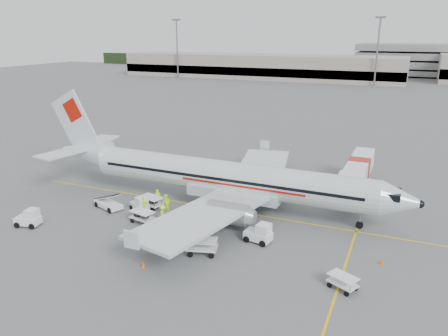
% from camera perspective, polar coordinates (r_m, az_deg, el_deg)
% --- Properties ---
extents(ground, '(360.00, 360.00, 0.00)m').
position_cam_1_polar(ground, '(45.31, -1.00, -5.29)').
color(ground, '#56595B').
extents(stripe_lead, '(44.00, 0.20, 0.01)m').
position_cam_1_polar(stripe_lead, '(45.31, -1.00, -5.28)').
color(stripe_lead, yellow).
rests_on(stripe_lead, ground).
extents(stripe_cross, '(0.20, 20.00, 0.01)m').
position_cam_1_polar(stripe_cross, '(34.93, 15.19, -13.25)').
color(stripe_cross, yellow).
rests_on(stripe_cross, ground).
extents(terminal_west, '(110.00, 22.00, 9.00)m').
position_cam_1_polar(terminal_west, '(178.05, 4.58, 13.12)').
color(terminal_west, gray).
rests_on(terminal_west, ground).
extents(parking_garage, '(62.00, 24.00, 14.00)m').
position_cam_1_polar(parking_garage, '(198.52, 26.16, 12.61)').
color(parking_garage, slate).
rests_on(parking_garage, ground).
extents(treeline, '(300.00, 3.00, 6.00)m').
position_cam_1_polar(treeline, '(214.28, 19.09, 12.55)').
color(treeline, black).
rests_on(treeline, ground).
extents(mast_west, '(3.20, 1.20, 22.00)m').
position_cam_1_polar(mast_west, '(178.94, -6.13, 15.18)').
color(mast_west, slate).
rests_on(mast_west, ground).
extents(mast_center, '(3.20, 1.20, 22.00)m').
position_cam_1_polar(mast_center, '(156.71, 19.38, 14.04)').
color(mast_center, slate).
rests_on(mast_center, ground).
extents(aircraft, '(39.87, 31.38, 10.92)m').
position_cam_1_polar(aircraft, '(44.05, 0.42, 1.57)').
color(aircraft, silver).
rests_on(aircraft, ground).
extents(jet_bridge, '(3.02, 15.20, 3.98)m').
position_cam_1_polar(jet_bridge, '(51.11, 17.10, -1.03)').
color(jet_bridge, white).
rests_on(jet_bridge, ground).
extents(belt_loader, '(4.75, 3.05, 2.41)m').
position_cam_1_polar(belt_loader, '(46.44, -14.94, -3.73)').
color(belt_loader, white).
rests_on(belt_loader, ground).
extents(tug_fore, '(2.48, 1.67, 1.78)m').
position_cam_1_polar(tug_fore, '(38.19, 4.48, -8.38)').
color(tug_fore, white).
rests_on(tug_fore, ground).
extents(tug_mid, '(2.40, 2.04, 1.61)m').
position_cam_1_polar(tug_mid, '(45.25, -10.97, -4.55)').
color(tug_mid, white).
rests_on(tug_mid, ground).
extents(tug_aft, '(2.43, 1.73, 1.70)m').
position_cam_1_polar(tug_aft, '(44.99, -24.29, -5.91)').
color(tug_aft, white).
rests_on(tug_aft, ground).
extents(cart_loaded_a, '(2.57, 1.86, 1.21)m').
position_cam_1_polar(cart_loaded_a, '(42.46, -10.60, -6.31)').
color(cart_loaded_a, white).
rests_on(cart_loaded_a, ground).
extents(cart_loaded_b, '(2.72, 1.99, 1.27)m').
position_cam_1_polar(cart_loaded_b, '(45.70, -9.45, -4.47)').
color(cart_loaded_b, white).
rests_on(cart_loaded_b, ground).
extents(cart_empty_a, '(2.80, 2.11, 1.30)m').
position_cam_1_polar(cart_empty_a, '(36.27, -2.90, -10.24)').
color(cart_empty_a, white).
rests_on(cart_empty_a, ground).
extents(cart_empty_b, '(2.37, 1.99, 1.07)m').
position_cam_1_polar(cart_empty_b, '(32.91, 15.24, -14.23)').
color(cart_empty_b, white).
rests_on(cart_empty_b, ground).
extents(cone_nose, '(0.33, 0.33, 0.54)m').
position_cam_1_polar(cone_nose, '(37.07, 19.95, -11.37)').
color(cone_nose, orange).
rests_on(cone_nose, ground).
extents(cone_port, '(0.34, 0.34, 0.55)m').
position_cam_1_polar(cone_port, '(54.97, 1.39, -0.85)').
color(cone_port, orange).
rests_on(cone_port, ground).
extents(cone_stbd, '(0.34, 0.34, 0.55)m').
position_cam_1_polar(cone_stbd, '(35.06, -10.51, -12.27)').
color(cone_stbd, orange).
rests_on(cone_stbd, ground).
extents(crew_a, '(0.72, 0.62, 1.67)m').
position_cam_1_polar(crew_a, '(46.48, -8.66, -3.78)').
color(crew_a, '#CBFF1B').
rests_on(crew_a, ground).
extents(crew_b, '(1.09, 1.04, 1.78)m').
position_cam_1_polar(crew_b, '(44.67, -7.57, -4.55)').
color(crew_b, '#CBFF1B').
rests_on(crew_b, ground).
extents(crew_c, '(1.00, 1.25, 1.69)m').
position_cam_1_polar(crew_c, '(42.31, -7.97, -5.91)').
color(crew_c, '#CBFF1B').
rests_on(crew_c, ground).
extents(crew_d, '(1.09, 0.92, 1.74)m').
position_cam_1_polar(crew_d, '(44.46, -10.46, -4.83)').
color(crew_d, '#CBFF1B').
rests_on(crew_d, ground).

